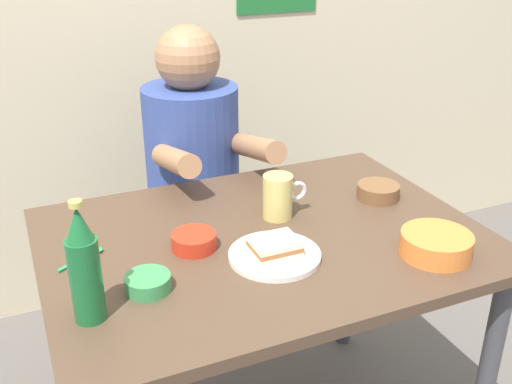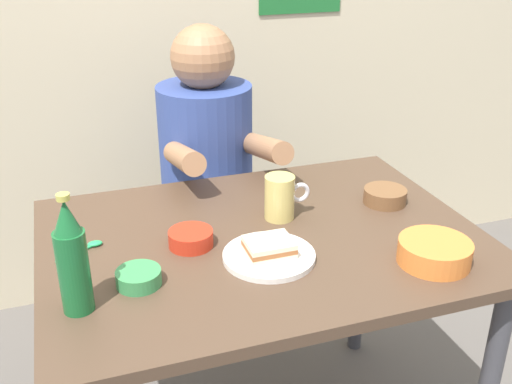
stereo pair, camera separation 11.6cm
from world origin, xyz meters
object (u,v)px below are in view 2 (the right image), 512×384
sandwich (269,247)px  soup_bowl_orange (435,251)px  dining_table (262,267)px  person_seated (207,145)px  beer_bottle (72,260)px  beer_mug (280,197)px  plate_orange (269,256)px  stool (210,249)px

sandwich → soup_bowl_orange: (0.36, -0.14, -0.00)m
dining_table → sandwich: 0.17m
sandwich → soup_bowl_orange: bearing=-21.1°
person_seated → beer_bottle: bearing=-120.9°
person_seated → beer_mug: person_seated is taller
dining_table → soup_bowl_orange: (0.34, -0.25, 0.12)m
beer_bottle → person_seated: bearing=59.1°
dining_table → beer_bottle: 0.54m
beer_bottle → soup_bowl_orange: beer_bottle is taller
beer_mug → dining_table: bearing=-134.7°
plate_orange → beer_mug: (0.10, 0.19, 0.05)m
soup_bowl_orange → stool: bearing=110.1°
person_seated → beer_mug: size_ratio=5.71×
stool → plate_orange: size_ratio=2.05×
person_seated → soup_bowl_orange: 0.93m
stool → person_seated: (0.00, -0.01, 0.42)m
plate_orange → beer_bottle: beer_bottle is taller
dining_table → stool: dining_table is taller
plate_orange → dining_table: bearing=78.7°
plate_orange → beer_bottle: 0.46m
beer_bottle → soup_bowl_orange: size_ratio=1.54×
dining_table → sandwich: bearing=-101.3°
stool → beer_bottle: size_ratio=1.72×
person_seated → beer_mug: bearing=-83.2°
beer_bottle → stool: bearing=59.4°
stool → soup_bowl_orange: (0.32, -0.88, 0.42)m
dining_table → beer_bottle: bearing=-159.3°
beer_mug → soup_bowl_orange: (0.26, -0.33, -0.03)m
dining_table → soup_bowl_orange: 0.44m
dining_table → person_seated: person_seated is taller
sandwich → beer_bottle: beer_bottle is taller
dining_table → beer_mug: bearing=45.3°
beer_mug → beer_bottle: size_ratio=0.48×
dining_table → plate_orange: (-0.02, -0.11, 0.10)m
person_seated → beer_mug: (0.06, -0.54, 0.03)m
beer_mug → soup_bowl_orange: beer_mug is taller
person_seated → plate_orange: size_ratio=3.27×
stool → beer_mug: beer_mug is taller
stool → soup_bowl_orange: soup_bowl_orange is taller
person_seated → soup_bowl_orange: bearing=-69.6°
plate_orange → soup_bowl_orange: bearing=-21.1°
plate_orange → beer_mug: beer_mug is taller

